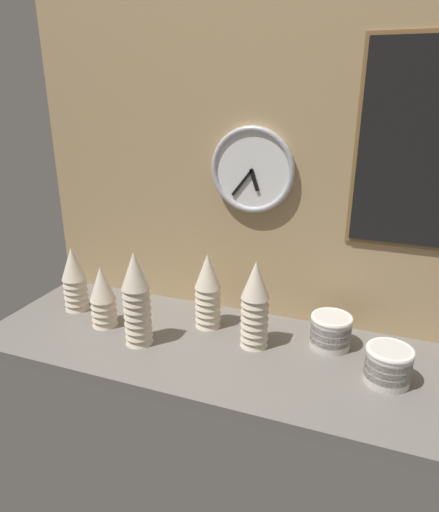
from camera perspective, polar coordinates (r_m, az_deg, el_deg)
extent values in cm
cube|color=slate|center=(146.78, 1.29, -11.86)|extent=(160.00, 56.00, 4.00)
cube|color=tan|center=(151.12, 4.88, 11.28)|extent=(160.00, 3.00, 105.00)
cone|color=beige|center=(154.39, -1.45, -6.72)|extent=(8.71, 8.71, 11.88)
cone|color=beige|center=(153.32, -1.46, -5.94)|extent=(8.71, 8.71, 11.88)
cone|color=beige|center=(152.29, -1.47, -5.14)|extent=(8.71, 8.71, 11.88)
cone|color=beige|center=(151.29, -1.48, -4.34)|extent=(8.71, 8.71, 11.88)
cone|color=beige|center=(150.31, -1.48, -3.53)|extent=(8.71, 8.71, 11.88)
cone|color=beige|center=(149.37, -1.49, -2.71)|extent=(8.71, 8.71, 11.88)
cone|color=beige|center=(148.45, -1.50, -1.88)|extent=(8.71, 8.71, 11.88)
cone|color=beige|center=(143.73, 4.36, -8.99)|extent=(8.71, 8.71, 11.88)
cone|color=beige|center=(142.59, 4.39, -8.17)|extent=(8.71, 8.71, 11.88)
cone|color=beige|center=(141.48, 4.42, -7.33)|extent=(8.71, 8.71, 11.88)
cone|color=beige|center=(140.39, 4.44, -6.49)|extent=(8.71, 8.71, 11.88)
cone|color=beige|center=(139.34, 4.47, -5.63)|extent=(8.71, 8.71, 11.88)
cone|color=beige|center=(138.33, 4.50, -4.75)|extent=(8.71, 8.71, 11.88)
cone|color=beige|center=(137.34, 4.52, -3.87)|extent=(8.71, 8.71, 11.88)
cone|color=beige|center=(136.39, 4.55, -2.97)|extent=(8.71, 8.71, 11.88)
cone|color=beige|center=(173.58, -17.48, -4.51)|extent=(8.71, 8.71, 11.88)
cone|color=beige|center=(172.64, -17.57, -3.80)|extent=(8.71, 8.71, 11.88)
cone|color=beige|center=(171.72, -17.65, -3.08)|extent=(8.71, 8.71, 11.88)
cone|color=beige|center=(170.83, -17.73, -2.36)|extent=(8.71, 8.71, 11.88)
cone|color=beige|center=(169.96, -17.82, -1.63)|extent=(8.71, 8.71, 11.88)
cone|color=beige|center=(169.13, -17.90, -0.89)|extent=(8.71, 8.71, 11.88)
cone|color=beige|center=(159.67, -14.25, -6.42)|extent=(8.71, 8.71, 11.88)
cone|color=beige|center=(158.64, -14.32, -5.67)|extent=(8.71, 8.71, 11.88)
cone|color=beige|center=(157.64, -14.39, -4.90)|extent=(8.71, 8.71, 11.88)
cone|color=beige|center=(156.67, -14.47, -4.12)|extent=(8.71, 8.71, 11.88)
cone|color=beige|center=(155.73, -14.55, -3.34)|extent=(8.71, 8.71, 11.88)
cone|color=beige|center=(146.97, -10.10, -8.56)|extent=(8.71, 8.71, 11.88)
cone|color=beige|center=(145.85, -10.16, -7.76)|extent=(8.71, 8.71, 11.88)
cone|color=beige|center=(144.76, -10.22, -6.94)|extent=(8.71, 8.71, 11.88)
cone|color=beige|center=(143.70, -10.28, -6.11)|extent=(8.71, 8.71, 11.88)
cone|color=beige|center=(142.68, -10.34, -5.26)|extent=(8.71, 8.71, 11.88)
cone|color=beige|center=(141.68, -10.40, -4.41)|extent=(8.71, 8.71, 11.88)
cone|color=beige|center=(140.72, -10.46, -3.54)|extent=(8.71, 8.71, 11.88)
cone|color=beige|center=(139.79, -10.52, -2.66)|extent=(8.71, 8.71, 11.88)
cone|color=beige|center=(138.89, -10.58, -1.77)|extent=(8.71, 8.71, 11.88)
cylinder|color=beige|center=(148.91, 13.62, -10.19)|extent=(12.41, 12.41, 3.98)
cylinder|color=beige|center=(147.86, 13.69, -9.48)|extent=(12.41, 12.41, 3.98)
cylinder|color=beige|center=(146.82, 13.76, -8.76)|extent=(12.41, 12.41, 3.98)
cylinder|color=beige|center=(145.81, 13.83, -8.03)|extent=(12.41, 12.41, 3.98)
torus|color=white|center=(145.17, 13.88, -7.55)|extent=(12.85, 12.85, 1.43)
cylinder|color=beige|center=(137.43, 20.16, -13.80)|extent=(12.41, 12.41, 3.98)
cylinder|color=beige|center=(136.28, 20.27, -13.06)|extent=(12.41, 12.41, 3.98)
cylinder|color=beige|center=(135.16, 20.38, -12.30)|extent=(12.41, 12.41, 3.98)
cylinder|color=beige|center=(134.07, 20.49, -11.53)|extent=(12.41, 12.41, 3.98)
torus|color=white|center=(133.36, 20.57, -11.02)|extent=(12.85, 12.85, 1.43)
cylinder|color=white|center=(149.17, 4.17, 10.67)|extent=(26.95, 1.80, 26.95)
torus|color=#B2B2B7|center=(148.40, 4.08, 10.62)|extent=(27.85, 1.98, 27.85)
cube|color=black|center=(148.22, 4.41, 9.35)|extent=(3.35, 0.60, 6.76)
cube|color=black|center=(149.65, 2.81, 9.10)|extent=(7.03, 0.60, 8.89)
cylinder|color=black|center=(147.94, 4.03, 10.60)|extent=(1.35, 0.60, 1.35)
cube|color=olive|center=(142.94, 25.65, 12.16)|extent=(44.78, 0.60, 59.64)
cube|color=black|center=(142.53, 25.66, 12.14)|extent=(42.38, 1.20, 57.24)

